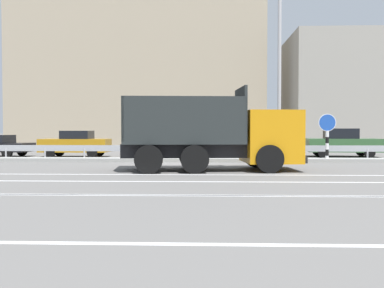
# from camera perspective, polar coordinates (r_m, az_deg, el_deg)

# --- Properties ---
(ground_plane) EXTENTS (320.00, 320.00, 0.00)m
(ground_plane) POSITION_cam_1_polar(r_m,az_deg,el_deg) (20.64, -1.47, -2.60)
(ground_plane) COLOR #605E5B
(lane_strip_0) EXTENTS (49.01, 0.16, 0.01)m
(lane_strip_0) POSITION_cam_1_polar(r_m,az_deg,el_deg) (15.88, 2.27, -3.92)
(lane_strip_0) COLOR silver
(lane_strip_0) RESTS_ON ground_plane
(lane_strip_1) EXTENTS (49.01, 0.16, 0.01)m
(lane_strip_1) POSITION_cam_1_polar(r_m,az_deg,el_deg) (13.78, 2.29, -4.81)
(lane_strip_1) COLOR silver
(lane_strip_1) RESTS_ON ground_plane
(lane_strip_2) EXTENTS (49.01, 0.16, 0.01)m
(lane_strip_2) POSITION_cam_1_polar(r_m,az_deg,el_deg) (10.90, 2.33, -6.58)
(lane_strip_2) COLOR silver
(lane_strip_2) RESTS_ON ground_plane
(lane_strip_3) EXTENTS (49.01, 0.16, 0.01)m
(lane_strip_3) POSITION_cam_1_polar(r_m,az_deg,el_deg) (10.98, 2.33, -6.51)
(lane_strip_3) COLOR silver
(lane_strip_3) RESTS_ON ground_plane
(lane_strip_4) EXTENTS (49.01, 0.16, 0.01)m
(lane_strip_4) POSITION_cam_1_polar(r_m,az_deg,el_deg) (6.39, 2.46, -12.62)
(lane_strip_4) COLOR silver
(lane_strip_4) RESTS_ON ground_plane
(median_island) EXTENTS (26.95, 1.10, 0.18)m
(median_island) POSITION_cam_1_polar(r_m,az_deg,el_deg) (22.38, -1.18, -2.02)
(median_island) COLOR gray
(median_island) RESTS_ON ground_plane
(median_guardrail) EXTENTS (49.01, 0.09, 0.78)m
(median_guardrail) POSITION_cam_1_polar(r_m,az_deg,el_deg) (23.44, -1.03, -0.67)
(median_guardrail) COLOR #9EA0A5
(median_guardrail) RESTS_ON ground_plane
(dump_truck) EXTENTS (7.09, 3.31, 3.23)m
(dump_truck) POSITION_cam_1_polar(r_m,az_deg,el_deg) (17.71, 5.11, 0.60)
(dump_truck) COLOR orange
(dump_truck) RESTS_ON ground_plane
(median_road_sign) EXTENTS (0.86, 0.16, 2.37)m
(median_road_sign) POSITION_cam_1_polar(r_m,az_deg,el_deg) (23.04, 16.79, 1.02)
(median_road_sign) COLOR white
(median_road_sign) RESTS_ON ground_plane
(street_lamp_1) EXTENTS (0.70, 2.46, 10.53)m
(street_lamp_1) POSITION_cam_1_polar(r_m,az_deg,el_deg) (22.94, 11.12, 12.35)
(street_lamp_1) COLOR #ADADB2
(street_lamp_1) RESTS_ON ground_plane
(parked_car_2) EXTENTS (3.94, 1.81, 1.53)m
(parked_car_2) POSITION_cam_1_polar(r_m,az_deg,el_deg) (26.96, -14.57, 0.03)
(parked_car_2) COLOR #B27A14
(parked_car_2) RESTS_ON ground_plane
(parked_car_3) EXTENTS (4.68, 2.04, 1.38)m
(parked_car_3) POSITION_cam_1_polar(r_m,az_deg,el_deg) (26.34, -3.38, -0.13)
(parked_car_3) COLOR gray
(parked_car_3) RESTS_ON ground_plane
(parked_car_4) EXTENTS (4.59, 1.91, 1.46)m
(parked_car_4) POSITION_cam_1_polar(r_m,az_deg,el_deg) (26.41, 7.96, -0.01)
(parked_car_4) COLOR #335B33
(parked_car_4) RESTS_ON ground_plane
(parked_car_5) EXTENTS (4.24, 2.10, 1.66)m
(parked_car_5) POSITION_cam_1_polar(r_m,az_deg,el_deg) (27.72, 18.54, 0.13)
(parked_car_5) COLOR #335B33
(parked_car_5) RESTS_ON ground_plane
(background_building_0) EXTENTS (23.54, 8.63, 13.20)m
(background_building_0) POSITION_cam_1_polar(r_m,az_deg,el_deg) (44.65, -6.54, 8.26)
(background_building_0) COLOR tan
(background_building_0) RESTS_ON ground_plane
(background_building_1) EXTENTS (10.79, 9.26, 9.93)m
(background_building_1) POSITION_cam_1_polar(r_m,az_deg,el_deg) (43.23, 19.24, 6.21)
(background_building_1) COLOR gray
(background_building_1) RESTS_ON ground_plane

